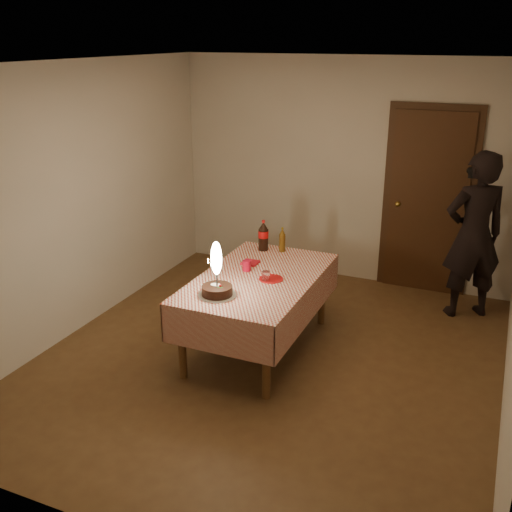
% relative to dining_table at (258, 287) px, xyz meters
% --- Properties ---
extents(ground, '(4.00, 4.50, 0.01)m').
position_rel_dining_table_xyz_m(ground, '(0.18, -0.16, -0.63)').
color(ground, brown).
rests_on(ground, ground).
extents(room_shell, '(4.04, 4.54, 2.62)m').
position_rel_dining_table_xyz_m(room_shell, '(0.21, -0.08, 1.02)').
color(room_shell, beige).
rests_on(room_shell, ground).
extents(dining_table, '(1.02, 1.72, 0.73)m').
position_rel_dining_table_xyz_m(dining_table, '(0.00, 0.00, 0.00)').
color(dining_table, brown).
rests_on(dining_table, ground).
extents(birthday_cake, '(0.33, 0.33, 0.48)m').
position_rel_dining_table_xyz_m(birthday_cake, '(-0.16, -0.52, 0.22)').
color(birthday_cake, white).
rests_on(birthday_cake, dining_table).
extents(red_plate, '(0.22, 0.22, 0.01)m').
position_rel_dining_table_xyz_m(red_plate, '(0.13, -0.01, 0.10)').
color(red_plate, '#B50C0E').
rests_on(red_plate, dining_table).
extents(red_cup, '(0.08, 0.08, 0.10)m').
position_rel_dining_table_xyz_m(red_cup, '(-0.16, 0.09, 0.15)').
color(red_cup, '#AE0C24').
rests_on(red_cup, dining_table).
extents(clear_cup, '(0.07, 0.07, 0.09)m').
position_rel_dining_table_xyz_m(clear_cup, '(0.10, -0.06, 0.14)').
color(clear_cup, silver).
rests_on(clear_cup, dining_table).
extents(napkin_stack, '(0.15, 0.15, 0.02)m').
position_rel_dining_table_xyz_m(napkin_stack, '(-0.20, 0.27, 0.11)').
color(napkin_stack, red).
rests_on(napkin_stack, dining_table).
extents(cola_bottle, '(0.10, 0.10, 0.32)m').
position_rel_dining_table_xyz_m(cola_bottle, '(-0.24, 0.68, 0.25)').
color(cola_bottle, black).
rests_on(cola_bottle, dining_table).
extents(amber_bottle_left, '(0.06, 0.06, 0.25)m').
position_rel_dining_table_xyz_m(amber_bottle_left, '(-0.04, 0.72, 0.22)').
color(amber_bottle_left, '#58390F').
rests_on(amber_bottle_left, dining_table).
extents(photographer, '(0.76, 0.69, 1.75)m').
position_rel_dining_table_xyz_m(photographer, '(1.73, 1.56, 0.25)').
color(photographer, black).
rests_on(photographer, ground).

